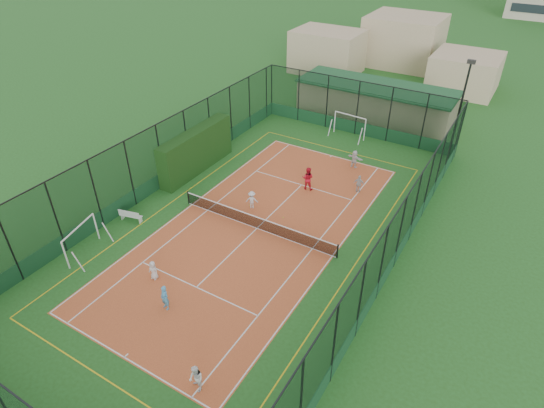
% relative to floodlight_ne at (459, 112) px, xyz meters
% --- Properties ---
extents(ground, '(300.00, 300.00, 0.00)m').
position_rel_floodlight_ne_xyz_m(ground, '(-8.60, -16.60, -4.12)').
color(ground, '#23521C').
rests_on(ground, ground).
extents(court_slab, '(11.17, 23.97, 0.01)m').
position_rel_floodlight_ne_xyz_m(court_slab, '(-8.60, -16.60, -4.12)').
color(court_slab, '#A54324').
rests_on(court_slab, ground).
extents(tennis_net, '(11.67, 0.12, 1.06)m').
position_rel_floodlight_ne_xyz_m(tennis_net, '(-8.60, -16.60, -3.59)').
color(tennis_net, black).
rests_on(tennis_net, ground).
extents(perimeter_fence, '(18.12, 34.12, 5.00)m').
position_rel_floodlight_ne_xyz_m(perimeter_fence, '(-8.60, -16.60, -1.62)').
color(perimeter_fence, black).
rests_on(perimeter_fence, ground).
extents(floodlight_ne, '(0.60, 0.26, 8.25)m').
position_rel_floodlight_ne_xyz_m(floodlight_ne, '(0.00, 0.00, 0.00)').
color(floodlight_ne, black).
rests_on(floodlight_ne, ground).
extents(clubhouse, '(15.20, 7.20, 3.15)m').
position_rel_floodlight_ne_xyz_m(clubhouse, '(-8.60, 5.40, -2.55)').
color(clubhouse, tan).
rests_on(clubhouse, ground).
extents(hedge_left, '(1.16, 7.76, 3.40)m').
position_rel_floodlight_ne_xyz_m(hedge_left, '(-16.90, -12.38, -2.43)').
color(hedge_left, black).
rests_on(hedge_left, ground).
extents(white_bench, '(1.63, 0.79, 0.89)m').
position_rel_floodlight_ne_xyz_m(white_bench, '(-16.40, -20.20, -3.68)').
color(white_bench, white).
rests_on(white_bench, ground).
extents(futsal_goal_near, '(3.18, 1.58, 1.97)m').
position_rel_floodlight_ne_xyz_m(futsal_goal_near, '(-16.43, -24.15, -3.14)').
color(futsal_goal_near, white).
rests_on(futsal_goal_near, ground).
extents(futsal_goal_far, '(3.24, 1.21, 2.05)m').
position_rel_floodlight_ne_xyz_m(futsal_goal_far, '(-8.88, -0.39, -3.10)').
color(futsal_goal_far, white).
rests_on(futsal_goal_far, ground).
extents(child_near_left, '(0.61, 0.41, 1.21)m').
position_rel_floodlight_ne_xyz_m(child_near_left, '(-11.14, -23.64, -3.51)').
color(child_near_left, silver).
rests_on(child_near_left, court_slab).
extents(child_near_mid, '(0.62, 0.46, 1.52)m').
position_rel_floodlight_ne_xyz_m(child_near_mid, '(-9.00, -25.04, -3.35)').
color(child_near_mid, '#499DD0').
rests_on(child_near_mid, court_slab).
extents(child_near_right, '(0.90, 0.83, 1.48)m').
position_rel_floodlight_ne_xyz_m(child_near_right, '(-4.52, -28.01, -3.38)').
color(child_near_right, white).
rests_on(child_near_right, court_slab).
extents(child_far_left, '(1.00, 0.82, 1.35)m').
position_rel_floodlight_ne_xyz_m(child_far_left, '(-10.19, -14.74, -3.44)').
color(child_far_left, silver).
rests_on(child_far_left, court_slab).
extents(child_far_right, '(0.85, 0.44, 1.40)m').
position_rel_floodlight_ne_xyz_m(child_far_right, '(-4.51, -8.93, -3.42)').
color(child_far_right, silver).
rests_on(child_far_right, court_slab).
extents(child_far_back, '(1.42, 0.66, 1.48)m').
position_rel_floodlight_ne_xyz_m(child_far_back, '(-6.25, -5.55, -3.38)').
color(child_far_back, silver).
rests_on(child_far_back, court_slab).
extents(coach, '(1.01, 0.86, 1.81)m').
position_rel_floodlight_ne_xyz_m(coach, '(-7.99, -10.46, -3.21)').
color(coach, red).
rests_on(coach, court_slab).
extents(tennis_balls, '(2.85, 1.01, 0.07)m').
position_rel_floodlight_ne_xyz_m(tennis_balls, '(-9.41, -14.93, -4.08)').
color(tennis_balls, '#CCE033').
rests_on(tennis_balls, court_slab).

